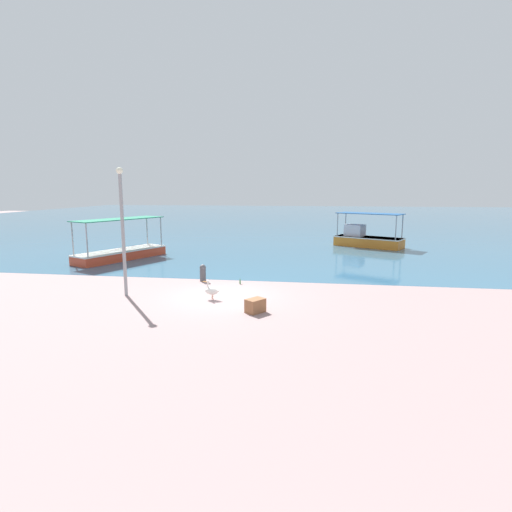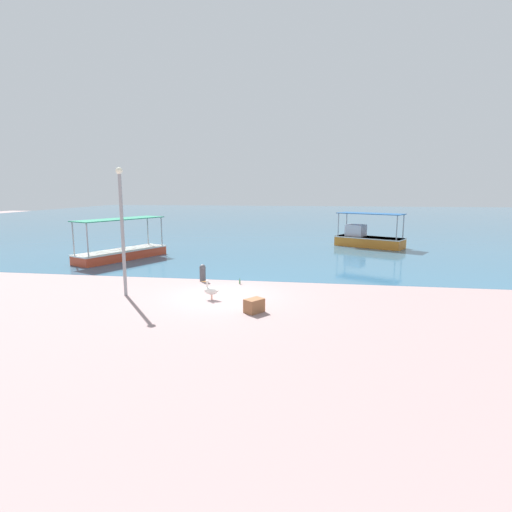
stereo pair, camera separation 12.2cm
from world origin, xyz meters
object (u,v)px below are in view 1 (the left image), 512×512
at_px(fishing_boat_outer, 121,252).
at_px(glass_bottle, 240,282).
at_px(mooring_bollard, 203,272).
at_px(pelican, 212,291).
at_px(cargo_crate, 255,306).
at_px(lamp_post, 122,224).
at_px(fishing_boat_far_right, 366,238).

bearing_deg(fishing_boat_outer, glass_bottle, -32.47).
relative_size(mooring_bollard, glass_bottle, 3.09).
distance_m(pelican, cargo_crate, 2.47).
xyz_separation_m(pelican, mooring_bollard, (-1.24, 3.12, 0.07)).
bearing_deg(lamp_post, cargo_crate, -14.93).
xyz_separation_m(fishing_boat_far_right, pelican, (-8.14, -16.60, -0.28)).
bearing_deg(fishing_boat_outer, fishing_boat_far_right, 26.75).
xyz_separation_m(fishing_boat_far_right, lamp_post, (-11.86, -16.51, 2.35)).
distance_m(fishing_boat_outer, glass_bottle, 10.41).
distance_m(pelican, mooring_bollard, 3.36).
bearing_deg(glass_bottle, pelican, -103.05).
relative_size(pelican, lamp_post, 0.15).
height_order(fishing_boat_outer, mooring_bollard, fishing_boat_outer).
bearing_deg(fishing_boat_outer, cargo_crate, -44.15).
relative_size(pelican, mooring_bollard, 0.97).
distance_m(pelican, glass_bottle, 2.90).
bearing_deg(pelican, lamp_post, 178.58).
xyz_separation_m(fishing_boat_far_right, cargo_crate, (-6.13, -18.04, -0.40)).
distance_m(fishing_boat_outer, lamp_post, 9.73).
bearing_deg(fishing_boat_far_right, pelican, -116.11).
xyz_separation_m(fishing_boat_far_right, glass_bottle, (-7.48, -13.78, -0.55)).
relative_size(fishing_boat_outer, lamp_post, 1.19).
relative_size(fishing_boat_far_right, pelican, 6.69).
xyz_separation_m(fishing_boat_outer, mooring_bollard, (6.88, -5.28, -0.06)).
xyz_separation_m(lamp_post, mooring_bollard, (2.48, 3.03, -2.56)).
bearing_deg(cargo_crate, fishing_boat_outer, 135.85).
relative_size(mooring_bollard, cargo_crate, 1.24).
bearing_deg(mooring_bollard, lamp_post, -129.34).
xyz_separation_m(fishing_boat_outer, glass_bottle, (8.78, -5.59, -0.39)).
bearing_deg(glass_bottle, lamp_post, -148.14).
distance_m(fishing_boat_far_right, fishing_boat_outer, 18.21).
height_order(fishing_boat_far_right, mooring_bollard, fishing_boat_far_right).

